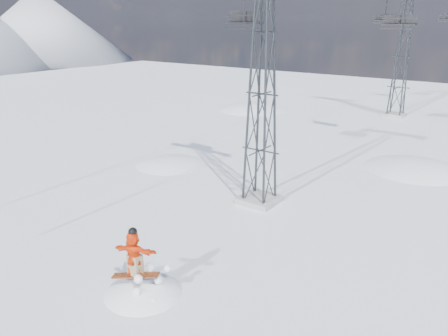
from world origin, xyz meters
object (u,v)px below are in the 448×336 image
at_px(lift_chair_near, 245,18).
at_px(lift_tower_near, 262,95).
at_px(lift_tower_far, 402,57).
at_px(snowboarder_jump, 146,332).

bearing_deg(lift_chair_near, lift_tower_near, -40.00).
relative_size(lift_tower_far, snowboarder_jump, 1.76).
distance_m(lift_tower_near, lift_chair_near, 4.42).
height_order(lift_tower_far, lift_chair_near, lift_tower_far).
relative_size(lift_tower_near, lift_tower_far, 1.00).
relative_size(lift_tower_far, lift_chair_near, 4.52).
xyz_separation_m(lift_tower_far, snowboarder_jump, (0.75, -33.88, -7.11)).
height_order(lift_tower_near, snowboarder_jump, lift_tower_near).
xyz_separation_m(lift_tower_near, lift_chair_near, (-2.20, 1.85, 3.36)).
bearing_deg(lift_tower_near, lift_chair_near, 140.00).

